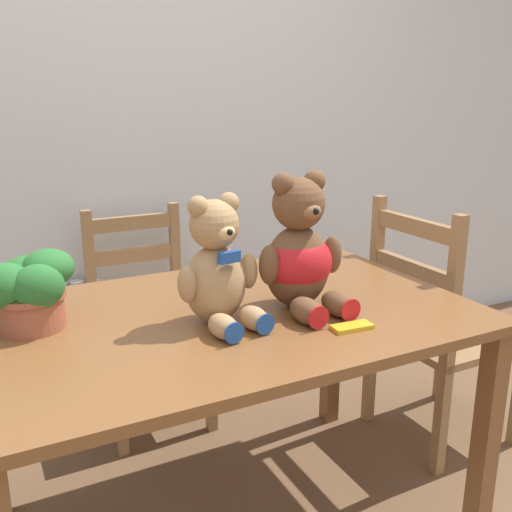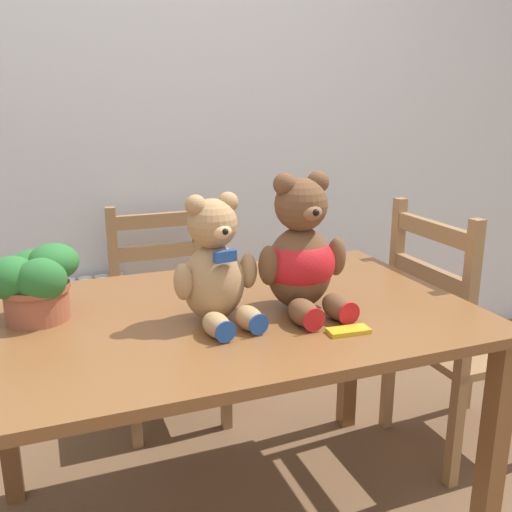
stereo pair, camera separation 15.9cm
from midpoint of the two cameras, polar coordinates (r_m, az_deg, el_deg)
The scene contains 9 objects.
wall_back at distance 2.60m, azimuth -15.21°, elevation 13.95°, with size 8.00×0.04×2.60m, color silver.
radiator at distance 2.70m, azimuth -24.65°, elevation -9.77°, with size 0.79×0.10×0.58m.
dining_table at distance 1.70m, azimuth -5.58°, elevation -8.60°, with size 1.41×0.91×0.75m.
wooden_chair_behind at distance 2.49m, azimuth -12.76°, elevation -6.24°, with size 0.42×0.43×0.90m.
wooden_chair_side at distance 2.35m, azimuth 15.79°, elevation -7.16°, with size 0.45×0.45×0.98m.
teddy_bear_left at distance 1.54m, azimuth -6.83°, elevation -1.36°, with size 0.25×0.26×0.36m.
teddy_bear_right at distance 1.64m, azimuth 1.61°, elevation 0.08°, with size 0.28×0.29×0.40m.
potted_plant at distance 1.65m, azimuth -24.47°, elevation -2.91°, with size 0.24×0.20×0.21m.
chocolate_bar at distance 1.54m, azimuth 6.66°, elevation -7.12°, with size 0.11×0.05×0.01m, color gold.
Camera 1 is at (-0.63, -0.96, 1.35)m, focal length 40.00 mm.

